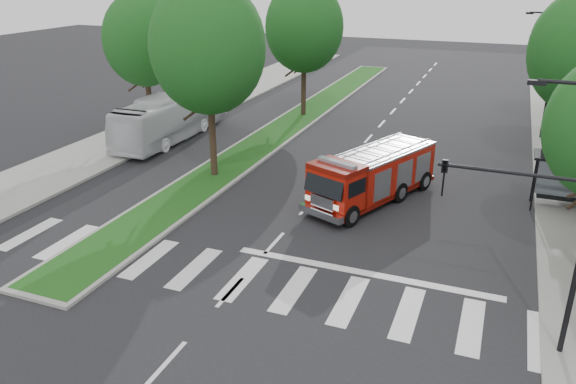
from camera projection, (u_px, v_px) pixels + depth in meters
ground at (274, 243)px, 23.00m from camera, size 140.00×140.00×0.00m
sidewalk_left at (128, 139)px, 36.51m from camera, size 5.00×80.00×0.15m
median at (294, 122)px, 40.53m from camera, size 3.00×50.00×0.15m
bus_shelter at (570, 168)px, 25.48m from camera, size 3.20×1.60×2.61m
tree_right_far at (569, 41)px, 37.63m from camera, size 5.00×5.00×8.73m
tree_median_near at (208, 48)px, 27.65m from camera, size 5.80×5.80×10.16m
tree_median_far at (304, 27)px, 39.85m from camera, size 5.60×5.60×9.72m
tree_left_mid at (144, 40)px, 35.77m from camera, size 5.20×5.20×9.16m
streetlight_right_near at (554, 204)px, 14.98m from camera, size 4.08×0.22×8.00m
streetlight_right_far at (549, 70)px, 35.08m from camera, size 2.11×0.20×8.00m
fire_engine at (373, 176)px, 26.68m from camera, size 5.11×8.06×2.69m
city_bus at (172, 116)px, 36.40m from camera, size 2.65×10.67×2.96m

